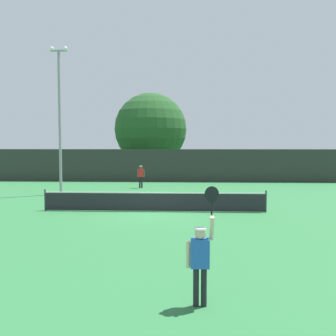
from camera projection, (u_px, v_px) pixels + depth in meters
ground_plane at (154, 211)px, 18.80m from camera, size 120.00×120.00×0.00m
tennis_net at (154, 201)px, 18.77m from camera, size 11.10×0.08×1.07m
perimeter_fence at (169, 165)px, 33.93m from camera, size 31.72×0.12×2.92m
player_serving at (201, 254)px, 7.69m from camera, size 0.68×0.39×2.46m
player_receiving at (141, 174)px, 28.96m from camera, size 0.57×0.25×1.70m
tennis_ball at (189, 210)px, 19.10m from camera, size 0.07×0.07×0.07m
light_pole at (60, 112)px, 24.99m from camera, size 1.18×0.28×9.74m
large_tree at (151, 129)px, 39.77m from camera, size 7.56×7.56×8.74m
parked_car_near at (233, 169)px, 39.23m from camera, size 2.19×4.32×1.69m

